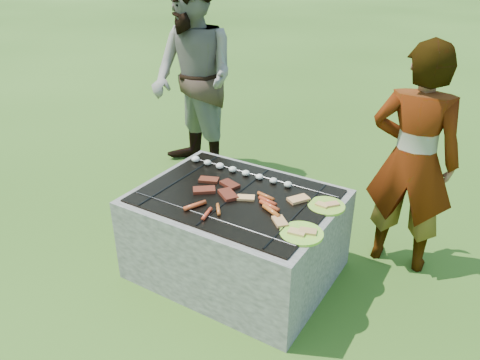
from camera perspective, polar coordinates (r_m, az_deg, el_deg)
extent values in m
plane|color=#294C13|center=(3.42, -0.45, -10.84)|extent=(60.00, 60.00, 0.00)
cube|color=#A59B92|center=(3.54, 3.06, -3.51)|extent=(1.30, 0.18, 0.60)
cube|color=#A69D93|center=(2.97, -4.75, -10.37)|extent=(1.30, 0.18, 0.60)
cube|color=gray|center=(3.53, -8.22, -3.93)|extent=(0.18, 0.64, 0.60)
cube|color=#9F978D|center=(3.03, 8.66, -9.66)|extent=(0.18, 0.64, 0.60)
cube|color=black|center=(3.28, -0.46, -7.53)|extent=(0.94, 0.64, 0.48)
sphere|color=#FF5914|center=(3.16, -0.48, -4.24)|extent=(0.10, 0.10, 0.10)
cube|color=black|center=(3.08, -0.49, -1.92)|extent=(1.20, 0.90, 0.01)
cylinder|color=black|center=(3.31, -7.10, 0.17)|extent=(0.01, 0.88, 0.01)
cylinder|color=black|center=(3.08, -0.49, -1.82)|extent=(0.01, 0.88, 0.01)
cylinder|color=black|center=(2.90, 7.09, -4.06)|extent=(0.01, 0.88, 0.01)
cylinder|color=black|center=(2.85, -3.92, -4.46)|extent=(1.18, 0.01, 0.01)
cylinder|color=black|center=(3.32, 2.44, 0.45)|extent=(1.18, 0.01, 0.01)
ellipsoid|color=beige|center=(3.55, -5.45, 2.56)|extent=(0.06, 0.06, 0.04)
ellipsoid|color=beige|center=(3.49, -3.98, 2.13)|extent=(0.06, 0.06, 0.04)
ellipsoid|color=white|center=(3.43, -2.46, 1.75)|extent=(0.06, 0.06, 0.04)
ellipsoid|color=beige|center=(3.38, -0.90, 1.32)|extent=(0.06, 0.06, 0.04)
ellipsoid|color=#EBE6C7|center=(3.33, 0.72, 0.87)|extent=(0.06, 0.06, 0.04)
ellipsoid|color=white|center=(3.28, 2.38, 0.41)|extent=(0.05, 0.05, 0.04)
ellipsoid|color=beige|center=(3.23, 4.10, -0.06)|extent=(0.05, 0.05, 0.04)
ellipsoid|color=beige|center=(3.19, 5.86, -0.53)|extent=(0.06, 0.06, 0.04)
cube|color=maroon|center=(3.26, -3.82, 0.02)|extent=(0.15, 0.12, 0.02)
cube|color=maroon|center=(3.19, -1.26, -0.53)|extent=(0.15, 0.12, 0.02)
cube|color=maroon|center=(3.12, -4.40, -1.22)|extent=(0.17, 0.16, 0.02)
cube|color=maroon|center=(3.06, -1.48, -1.78)|extent=(0.18, 0.16, 0.02)
cylinder|color=#BE4B1F|center=(3.04, 3.17, -1.98)|extent=(0.14, 0.05, 0.02)
cylinder|color=#BF3B1F|center=(2.99, 3.38, -2.57)|extent=(0.14, 0.06, 0.03)
cylinder|color=#C64820|center=(2.93, 3.60, -3.15)|extent=(0.16, 0.07, 0.03)
cylinder|color=orange|center=(2.88, 3.83, -3.79)|extent=(0.15, 0.09, 0.03)
cylinder|color=#BD6B1F|center=(2.90, -2.66, -3.60)|extent=(0.09, 0.11, 0.02)
cylinder|color=orange|center=(2.94, -5.52, -3.09)|extent=(0.09, 0.15, 0.03)
cylinder|color=#D74A23|center=(2.86, -4.06, -4.12)|extent=(0.05, 0.13, 0.02)
cube|color=tan|center=(3.03, 0.71, -2.17)|extent=(0.13, 0.11, 0.02)
cube|color=tan|center=(2.79, 4.88, -5.04)|extent=(0.13, 0.13, 0.02)
cube|color=tan|center=(3.03, 7.14, -2.33)|extent=(0.14, 0.16, 0.02)
cylinder|color=gold|center=(3.01, 10.46, -3.14)|extent=(0.29, 0.29, 0.02)
cube|color=tan|center=(2.99, 9.99, -2.99)|extent=(0.09, 0.06, 0.01)
cube|color=#E5B975|center=(3.01, 11.16, -2.90)|extent=(0.10, 0.10, 0.01)
cylinder|color=#D4E336|center=(2.72, 7.50, -6.50)|extent=(0.30, 0.30, 0.02)
cube|color=#EED87A|center=(2.70, 6.95, -6.33)|extent=(0.10, 0.07, 0.02)
cube|color=tan|center=(2.71, 8.27, -6.22)|extent=(0.11, 0.09, 0.02)
imported|color=gray|center=(3.31, 20.32, 2.20)|extent=(0.61, 0.43, 1.60)
imported|color=#AA998E|center=(4.50, -5.72, 12.05)|extent=(1.11, 0.99, 1.89)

